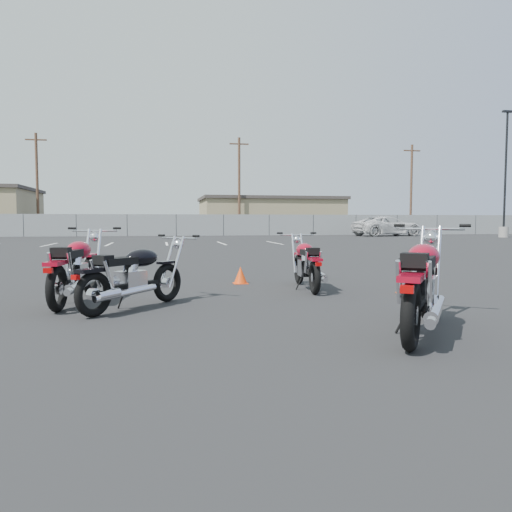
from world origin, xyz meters
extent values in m
plane|color=black|center=(0.00, 0.00, 0.00)|extent=(120.00, 120.00, 0.00)
torus|color=black|center=(-2.49, 1.13, 0.32)|extent=(0.21, 0.66, 0.65)
cylinder|color=silver|center=(-2.49, 1.13, 0.32)|extent=(0.13, 0.19, 0.17)
torus|color=black|center=(-2.72, -0.43, 0.32)|extent=(0.21, 0.66, 0.65)
cylinder|color=silver|center=(-2.72, -0.43, 0.32)|extent=(0.13, 0.19, 0.17)
cube|color=black|center=(-2.60, 0.35, 0.37)|extent=(0.27, 1.14, 0.06)
cube|color=silver|center=(-2.61, 0.30, 0.43)|extent=(0.36, 0.45, 0.32)
cylinder|color=silver|center=(-2.61, 0.30, 0.63)|extent=(0.25, 0.30, 0.29)
ellipsoid|color=maroon|center=(-2.58, 0.54, 0.78)|extent=(0.42, 0.67, 0.28)
cube|color=black|center=(-2.65, 0.03, 0.76)|extent=(0.36, 0.63, 0.11)
cube|color=black|center=(-2.69, -0.24, 0.80)|extent=(0.26, 0.23, 0.13)
cube|color=maroon|center=(-2.72, -0.45, 0.67)|extent=(0.26, 0.48, 0.05)
cube|color=maroon|center=(-2.49, 1.13, 0.67)|extent=(0.19, 0.38, 0.04)
cylinder|color=silver|center=(-2.57, -0.29, 0.60)|extent=(0.08, 0.20, 0.43)
cylinder|color=silver|center=(-2.82, -0.25, 0.60)|extent=(0.08, 0.20, 0.43)
cylinder|color=silver|center=(-2.48, 0.00, 0.30)|extent=(0.27, 1.19, 0.14)
cylinder|color=silver|center=(-2.53, -0.34, 0.32)|extent=(0.18, 0.40, 0.14)
cylinder|color=silver|center=(-2.37, 1.24, 0.67)|extent=(0.11, 0.43, 0.85)
cylinder|color=silver|center=(-2.57, 1.27, 0.67)|extent=(0.11, 0.43, 0.85)
sphere|color=silver|center=(-2.45, 1.43, 0.95)|extent=(0.20, 0.20, 0.17)
cylinder|color=silver|center=(-2.44, 1.45, 1.06)|extent=(0.75, 0.14, 0.03)
cylinder|color=black|center=(-2.07, 1.37, 1.10)|extent=(0.13, 0.06, 0.04)
cylinder|color=black|center=(-2.82, 1.48, 1.10)|extent=(0.13, 0.06, 0.04)
cylinder|color=black|center=(-2.77, 0.26, 0.16)|extent=(0.17, 0.05, 0.32)
cube|color=#990505|center=(-2.76, -0.73, 0.60)|extent=(0.12, 0.08, 0.06)
torus|color=black|center=(-1.25, 0.18, 0.29)|extent=(0.47, 0.51, 0.59)
cylinder|color=silver|center=(-1.25, 0.18, 0.29)|extent=(0.18, 0.18, 0.16)
torus|color=black|center=(-2.19, -0.88, 0.29)|extent=(0.47, 0.51, 0.59)
cylinder|color=silver|center=(-2.19, -0.88, 0.29)|extent=(0.18, 0.18, 0.16)
cube|color=black|center=(-1.72, -0.35, 0.33)|extent=(0.75, 0.83, 0.06)
cube|color=silver|center=(-1.76, -0.38, 0.39)|extent=(0.45, 0.46, 0.29)
cylinder|color=silver|center=(-1.76, -0.38, 0.57)|extent=(0.31, 0.31, 0.26)
ellipsoid|color=black|center=(-1.61, -0.22, 0.70)|extent=(0.60, 0.62, 0.25)
cube|color=black|center=(-1.92, -0.57, 0.69)|extent=(0.55, 0.57, 0.10)
cube|color=black|center=(-2.08, -0.75, 0.72)|extent=(0.28, 0.27, 0.12)
cube|color=black|center=(-2.21, -0.89, 0.60)|extent=(0.40, 0.42, 0.05)
cube|color=black|center=(-1.25, 0.18, 0.60)|extent=(0.32, 0.33, 0.04)
cylinder|color=silver|center=(-2.01, -0.85, 0.54)|extent=(0.16, 0.17, 0.38)
cylinder|color=silver|center=(-2.18, -0.69, 0.54)|extent=(0.16, 0.17, 0.38)
cylinder|color=silver|center=(-1.80, -0.67, 0.27)|extent=(0.78, 0.87, 0.13)
cylinder|color=silver|center=(-2.01, -0.91, 0.29)|extent=(0.32, 0.34, 0.13)
cylinder|color=silver|center=(-1.11, 0.21, 0.61)|extent=(0.29, 0.32, 0.77)
cylinder|color=silver|center=(-1.24, 0.33, 0.61)|extent=(0.29, 0.32, 0.77)
sphere|color=silver|center=(-1.07, 0.39, 0.86)|extent=(0.22, 0.22, 0.16)
cylinder|color=silver|center=(-1.06, 0.40, 0.96)|extent=(0.53, 0.48, 0.03)
cylinder|color=black|center=(-0.81, 0.16, 1.00)|extent=(0.11, 0.10, 0.04)
cylinder|color=black|center=(-1.33, 0.62, 1.00)|extent=(0.11, 0.10, 0.04)
cylinder|color=black|center=(-1.89, -0.33, 0.15)|extent=(0.13, 0.12, 0.29)
cube|color=#990505|center=(-2.37, -1.08, 0.54)|extent=(0.11, 0.11, 0.06)
torus|color=black|center=(1.30, 1.87, 0.29)|extent=(0.16, 0.59, 0.58)
cylinder|color=silver|center=(1.30, 1.87, 0.29)|extent=(0.11, 0.16, 0.15)
torus|color=black|center=(1.17, 0.48, 0.29)|extent=(0.16, 0.59, 0.58)
cylinder|color=silver|center=(1.17, 0.48, 0.29)|extent=(0.11, 0.16, 0.15)
cube|color=black|center=(1.24, 1.18, 0.33)|extent=(0.19, 1.02, 0.06)
cube|color=silver|center=(1.23, 1.13, 0.39)|extent=(0.30, 0.39, 0.29)
cylinder|color=silver|center=(1.23, 1.13, 0.56)|extent=(0.21, 0.26, 0.26)
ellipsoid|color=maroon|center=(1.25, 1.35, 0.70)|extent=(0.35, 0.59, 0.25)
cube|color=black|center=(1.21, 0.89, 0.68)|extent=(0.30, 0.55, 0.10)
cube|color=black|center=(1.19, 0.64, 0.72)|extent=(0.23, 0.19, 0.12)
cube|color=maroon|center=(1.17, 0.46, 0.60)|extent=(0.21, 0.42, 0.05)
cube|color=maroon|center=(1.30, 1.87, 0.60)|extent=(0.15, 0.34, 0.04)
cylinder|color=silver|center=(1.30, 0.61, 0.53)|extent=(0.06, 0.18, 0.38)
cylinder|color=silver|center=(1.07, 0.63, 0.53)|extent=(0.06, 0.18, 0.38)
cylinder|color=silver|center=(1.36, 0.87, 0.27)|extent=(0.18, 1.07, 0.12)
cylinder|color=silver|center=(1.34, 0.56, 0.29)|extent=(0.15, 0.35, 0.13)
cylinder|color=silver|center=(1.40, 1.98, 0.60)|extent=(0.08, 0.39, 0.76)
cylinder|color=silver|center=(1.22, 2.00, 0.60)|extent=(0.08, 0.39, 0.76)
sphere|color=silver|center=(1.32, 2.14, 0.85)|extent=(0.17, 0.17, 0.15)
cylinder|color=silver|center=(1.32, 2.16, 0.95)|extent=(0.68, 0.09, 0.03)
cylinder|color=black|center=(1.66, 2.11, 0.99)|extent=(0.12, 0.05, 0.03)
cylinder|color=black|center=(0.98, 2.17, 0.99)|extent=(0.12, 0.05, 0.03)
cylinder|color=black|center=(1.09, 1.09, 0.15)|extent=(0.15, 0.04, 0.29)
cube|color=#990505|center=(1.15, 0.21, 0.53)|extent=(0.10, 0.07, 0.06)
torus|color=black|center=(1.90, -1.83, 0.34)|extent=(0.50, 0.64, 0.69)
cylinder|color=silver|center=(1.90, -1.83, 0.34)|extent=(0.20, 0.22, 0.18)
torus|color=black|center=(0.95, -3.19, 0.34)|extent=(0.50, 0.64, 0.69)
cylinder|color=silver|center=(0.95, -3.19, 0.34)|extent=(0.20, 0.22, 0.18)
cube|color=black|center=(1.42, -2.51, 0.39)|extent=(0.78, 1.05, 0.07)
cube|color=silver|center=(1.39, -2.56, 0.46)|extent=(0.51, 0.54, 0.34)
cylinder|color=silver|center=(1.39, -2.56, 0.66)|extent=(0.35, 0.37, 0.30)
ellipsoid|color=maroon|center=(1.54, -2.34, 0.82)|extent=(0.67, 0.75, 0.29)
cube|color=black|center=(1.23, -2.79, 0.80)|extent=(0.61, 0.69, 0.11)
cube|color=black|center=(1.06, -3.03, 0.85)|extent=(0.32, 0.31, 0.14)
cube|color=maroon|center=(0.93, -3.21, 0.70)|extent=(0.44, 0.51, 0.06)
cube|color=maroon|center=(1.90, -1.83, 0.70)|extent=(0.35, 0.40, 0.05)
cylinder|color=silver|center=(1.16, -3.13, 0.63)|extent=(0.17, 0.21, 0.45)
cylinder|color=silver|center=(0.93, -2.97, 0.63)|extent=(0.17, 0.21, 0.45)
cylinder|color=silver|center=(1.38, -2.90, 0.32)|extent=(0.81, 1.09, 0.15)
cylinder|color=silver|center=(1.17, -3.20, 0.34)|extent=(0.35, 0.41, 0.15)
cylinder|color=silver|center=(2.06, -1.78, 0.71)|extent=(0.30, 0.40, 0.90)
cylinder|color=silver|center=(1.89, -1.66, 0.71)|extent=(0.30, 0.40, 0.90)
sphere|color=silver|center=(2.08, -1.57, 1.01)|extent=(0.26, 0.26, 0.18)
cylinder|color=silver|center=(2.10, -1.55, 1.12)|extent=(0.68, 0.49, 0.03)
cylinder|color=black|center=(2.41, -1.80, 1.17)|extent=(0.14, 0.11, 0.04)
cylinder|color=black|center=(1.76, -1.34, 1.17)|extent=(0.14, 0.11, 0.04)
cylinder|color=black|center=(1.23, -2.51, 0.17)|extent=(0.16, 0.13, 0.34)
cube|color=#990505|center=(0.76, -3.45, 0.63)|extent=(0.13, 0.12, 0.07)
cone|color=#F4430C|center=(3.65, 1.50, 0.18)|extent=(0.27, 0.27, 0.34)
cube|color=#F4430C|center=(3.65, 1.50, 0.01)|extent=(0.30, 0.30, 0.01)
cone|color=#F4430C|center=(2.74, 0.27, 0.18)|extent=(0.27, 0.27, 0.33)
cube|color=#F4430C|center=(2.74, 0.27, 0.01)|extent=(0.29, 0.29, 0.01)
cone|color=#F4430C|center=(0.19, 2.17, 0.17)|extent=(0.26, 0.26, 0.32)
cube|color=#F4430C|center=(0.19, 2.17, 0.01)|extent=(0.28, 0.28, 0.01)
cylinder|color=gray|center=(24.22, 26.09, 0.40)|extent=(0.70, 0.70, 0.80)
cylinder|color=black|center=(24.22, 26.09, 5.05)|extent=(0.16, 0.16, 8.51)
cube|color=black|center=(24.22, 26.09, 9.38)|extent=(0.80, 0.25, 0.15)
cube|color=slate|center=(0.00, 35.00, 0.90)|extent=(80.00, 0.04, 1.80)
cylinder|color=black|center=(-12.00, 35.00, 0.90)|extent=(0.06, 0.06, 1.80)
cylinder|color=black|center=(-8.00, 35.00, 0.90)|extent=(0.06, 0.06, 1.80)
cylinder|color=black|center=(-4.00, 35.00, 0.90)|extent=(0.06, 0.06, 1.80)
cylinder|color=black|center=(0.00, 35.00, 0.90)|extent=(0.06, 0.06, 1.80)
cylinder|color=black|center=(4.00, 35.00, 0.90)|extent=(0.06, 0.06, 1.80)
cylinder|color=black|center=(8.00, 35.00, 0.90)|extent=(0.06, 0.06, 1.80)
cylinder|color=black|center=(12.00, 35.00, 0.90)|extent=(0.06, 0.06, 1.80)
cylinder|color=black|center=(16.00, 35.00, 0.90)|extent=(0.06, 0.06, 1.80)
cylinder|color=black|center=(20.00, 35.00, 0.90)|extent=(0.06, 0.06, 1.80)
cylinder|color=black|center=(24.00, 35.00, 0.90)|extent=(0.06, 0.06, 1.80)
cylinder|color=black|center=(28.00, 35.00, 0.90)|extent=(0.06, 0.06, 1.80)
cube|color=#8E815C|center=(10.00, 44.00, 1.70)|extent=(14.00, 9.00, 3.40)
cube|color=#3E3834|center=(10.00, 44.00, 3.55)|extent=(14.40, 9.40, 0.30)
cylinder|color=#452D20|center=(-12.00, 40.00, 4.50)|extent=(0.24, 0.24, 9.00)
cube|color=#452D20|center=(-12.00, 40.00, 8.40)|extent=(1.80, 0.12, 0.12)
cylinder|color=#452D20|center=(6.00, 39.00, 4.50)|extent=(0.24, 0.24, 9.00)
cube|color=#452D20|center=(6.00, 39.00, 8.40)|extent=(1.80, 0.12, 0.12)
cylinder|color=#452D20|center=(24.00, 40.00, 4.50)|extent=(0.24, 0.24, 9.00)
cube|color=#452D20|center=(24.00, 40.00, 8.40)|extent=(1.80, 0.12, 0.12)
cube|color=silver|center=(-7.00, 20.00, 0.00)|extent=(0.12, 4.00, 0.01)
cube|color=silver|center=(-4.00, 20.00, 0.00)|extent=(0.12, 4.00, 0.01)
cube|color=silver|center=(-1.00, 20.00, 0.00)|extent=(0.12, 4.00, 0.01)
cube|color=silver|center=(2.00, 20.00, 0.00)|extent=(0.12, 4.00, 0.01)
cube|color=silver|center=(5.00, 20.00, 0.00)|extent=(0.12, 4.00, 0.01)
imported|color=silver|center=(17.22, 31.15, 1.28)|extent=(3.74, 7.07, 2.55)
camera|label=1|loc=(-1.35, -7.45, 1.22)|focal=35.00mm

